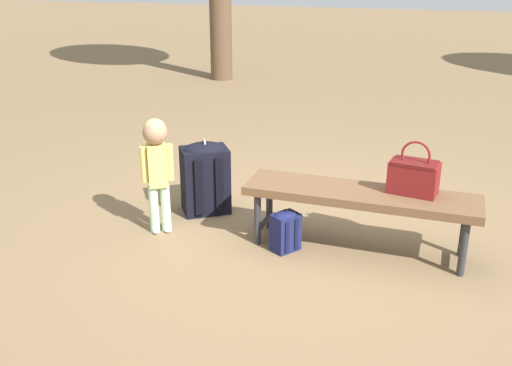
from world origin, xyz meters
TOP-DOWN VIEW (x-y plane):
  - ground_plane at (0.00, 0.00)m, footprint 40.00×40.00m
  - park_bench at (-0.49, 0.06)m, footprint 1.62×0.47m
  - handbag at (-0.83, 0.00)m, footprint 0.35×0.24m
  - child_standing at (0.97, 0.18)m, footprint 0.21×0.18m
  - backpack_large at (0.78, -0.28)m, footprint 0.45×0.42m
  - backpack_small at (0.01, 0.20)m, footprint 0.22×0.23m

SIDE VIEW (x-z plane):
  - ground_plane at x=0.00m, z-range 0.00..0.00m
  - backpack_small at x=0.01m, z-range 0.00..0.31m
  - backpack_large at x=0.78m, z-range 0.00..0.61m
  - park_bench at x=-0.49m, z-range 0.17..0.62m
  - handbag at x=-0.83m, z-range 0.39..0.76m
  - child_standing at x=0.97m, z-range 0.14..1.02m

